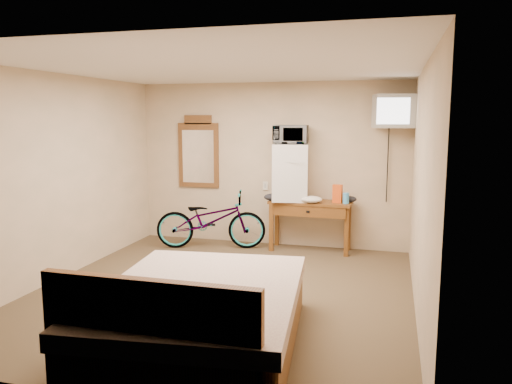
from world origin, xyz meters
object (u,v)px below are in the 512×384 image
Objects in this scene: crt_television at (393,111)px; desk at (310,210)px; mini_fridge at (290,172)px; bicycle at (211,220)px; wall_mirror at (198,153)px; microwave at (291,135)px; bed at (198,315)px; blue_cup at (346,198)px.

desk is at bearing -179.15° from crt_television.
crt_television reaches higher than mini_fridge.
crt_television is 3.08m from bicycle.
microwave is at bearing -8.74° from wall_mirror.
wall_mirror is 0.49× the size of bed.
mini_fridge is 0.36× the size of bed.
wall_mirror is 0.69× the size of bicycle.
desk is 1.50m from bicycle.
mini_fridge is at bearing -92.66° from bicycle.
crt_television reaches higher than wall_mirror.
crt_television is (1.44, -0.01, 0.33)m from microwave.
microwave is at bearing 174.25° from desk.
crt_television is (0.61, 0.06, 1.23)m from blue_cup.
desk is 2.04m from wall_mirror.
bicycle is at bearing -168.16° from mini_fridge.
bicycle is (0.38, -0.48, -0.98)m from wall_mirror.
bed is at bearing -114.48° from crt_television.
wall_mirror is at bearing 171.25° from mini_fridge.
bed is (-1.54, -3.39, -1.76)m from crt_television.
crt_television is at bearing -99.44° from bicycle.
mini_fridge is 0.90m from blue_cup.
blue_cup is 2.47m from wall_mirror.
mini_fridge is 1.40m from bicycle.
blue_cup is at bearing -4.66° from desk.
wall_mirror reaches higher than mini_fridge.
blue_cup is (0.83, -0.07, -0.34)m from mini_fridge.
bicycle is 0.70× the size of bed.
microwave reaches higher than bicycle.
crt_television is at bearing 65.52° from bed.
bed is (-0.11, -3.40, -1.43)m from microwave.
desk is 1.15m from microwave.
microwave reaches higher than bed.
wall_mirror is (-2.98, 0.25, -0.64)m from crt_television.
wall_mirror reaches higher than bed.
microwave is at bearing 56.27° from mini_fridge.
blue_cup is at bearing -174.41° from crt_television.
wall_mirror is (-1.55, 0.24, 0.25)m from mini_fridge.
mini_fridge is 0.56m from microwave.
bicycle reaches higher than desk.
mini_fridge reaches higher than bed.
bed is at bearing -91.78° from mini_fridge.
microwave is 1.76m from bicycle.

